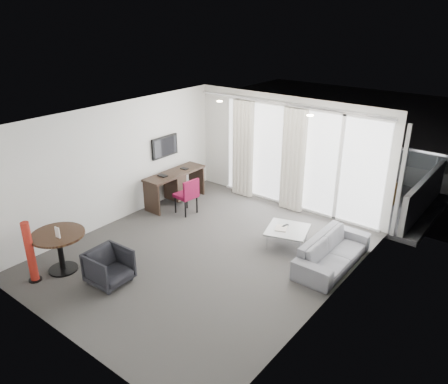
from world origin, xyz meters
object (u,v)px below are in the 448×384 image
Objects in this scene: rattan_chair_a at (321,180)px; red_lamp at (30,252)px; sofa at (333,252)px; desk at (175,187)px; tub_armchair at (109,267)px; coffee_table at (287,237)px; rattan_chair_b at (382,182)px; desk_chair at (186,196)px; round_table at (61,252)px.

red_lamp is at bearing -113.01° from rattan_chair_a.
desk is at bearing 86.55° from sofa.
tub_armchair reaches higher than coffee_table.
sofa is 3.56m from rattan_chair_b.
desk_chair is 4.81m from rattan_chair_b.
red_lamp is 1.26× the size of rattan_chair_b.
sofa is (3.76, 3.17, -0.10)m from round_table.
red_lamp is 0.60× the size of sofa.
red_lamp reaches higher than rattan_chair_a.
round_table is at bearing -136.48° from rattan_chair_b.
red_lamp is (-0.23, -3.64, 0.13)m from desk_chair.
desk_chair is 1.27× the size of tub_armchair.
round_table is 1.03m from tub_armchair.
rattan_chair_a is (1.10, 5.74, 0.10)m from tub_armchair.
rattan_chair_b is (3.47, 7.20, -0.12)m from red_lamp.
coffee_table is at bearing 53.27° from red_lamp.
rattan_chair_b reaches higher than desk_chair.
coffee_table is 0.42× the size of sofa.
desk_chair is 1.06× the size of rattan_chair_a.
red_lamp is at bearing -126.73° from coffee_table.
coffee_table is at bearing -120.54° from rattan_chair_b.
desk_chair is 2.61m from coffee_table.
desk is 1.78× the size of round_table.
desk is 2.11× the size of coffee_table.
tub_armchair is at bearing 15.97° from round_table.
red_lamp reaches higher than coffee_table.
rattan_chair_a is (2.19, 6.51, -0.16)m from red_lamp.
rattan_chair_a is at bearing 45.32° from desk.
desk is 3.46m from round_table.
sofa is (1.03, -0.12, 0.09)m from coffee_table.
rattan_chair_b is (3.37, 6.71, 0.07)m from round_table.
rattan_chair_b is at bearing 23.68° from rattan_chair_a.
tub_armchair is (1.09, 0.77, -0.26)m from red_lamp.
desk_chair is at bearing 90.35° from sofa.
round_table is 7.51m from rattan_chair_b.
desk_chair reaches higher than tub_armchair.
coffee_table is 1.04m from sofa.
desk_chair is 3.63m from sofa.
desk is at bearing 177.65° from coffee_table.
round_table is 1.04× the size of rattan_chair_b.
rattan_chair_b is at bearing -22.34° from tub_armchair.
coffee_table is 0.97× the size of rattan_chair_a.
sofa is at bearing -103.60° from rattan_chair_b.
red_lamp reaches higher than tub_armchair.
round_table is 1.38× the size of tub_armchair.
round_table is at bearing -113.56° from rattan_chair_a.
rattan_chair_b is (2.38, 6.43, 0.14)m from tub_armchair.
rattan_chair_b is (3.85, 3.28, 0.06)m from desk.
rattan_chair_a is (-1.67, 2.85, 0.13)m from sofa.
round_table reaches higher than sofa.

